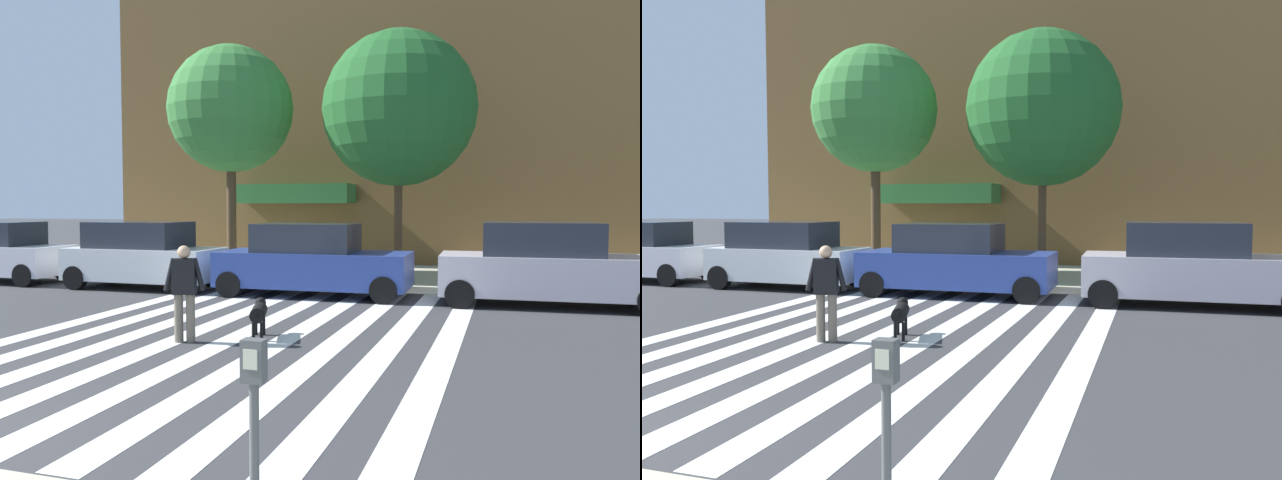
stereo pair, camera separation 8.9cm
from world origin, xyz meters
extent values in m
plane|color=#353538|center=(0.00, 6.20, 0.00)|extent=(160.00, 160.00, 0.00)
cube|color=#ADAD9A|center=(0.00, 15.40, 0.07)|extent=(80.00, 6.00, 0.15)
cube|color=silver|center=(-2.20, 6.20, 0.00)|extent=(0.45, 11.80, 0.01)
cube|color=silver|center=(-1.30, 6.20, 0.00)|extent=(0.45, 11.80, 0.01)
cube|color=silver|center=(-0.40, 6.20, 0.00)|extent=(0.45, 11.80, 0.01)
cube|color=silver|center=(0.50, 6.20, 0.00)|extent=(0.45, 11.80, 0.01)
cube|color=silver|center=(1.40, 6.20, 0.00)|extent=(0.45, 11.80, 0.01)
cube|color=silver|center=(2.30, 6.20, 0.00)|extent=(0.45, 11.80, 0.01)
cube|color=silver|center=(3.20, 6.20, 0.00)|extent=(0.45, 11.80, 0.01)
cube|color=silver|center=(4.10, 6.20, 0.00)|extent=(0.45, 11.80, 0.01)
cube|color=silver|center=(5.00, 6.20, 0.00)|extent=(0.45, 11.80, 0.01)
cube|color=#2C6732|center=(-1.72, 17.80, 2.75)|extent=(4.41, 1.60, 0.70)
cylinder|color=#515456|center=(4.51, -0.59, 0.70)|extent=(0.06, 0.06, 1.10)
cube|color=#515456|center=(4.51, -0.59, 1.38)|extent=(0.14, 0.10, 0.26)
cube|color=beige|center=(4.51, -0.64, 1.40)|extent=(0.09, 0.01, 0.12)
cube|color=silver|center=(-8.84, 11.02, 0.68)|extent=(4.29, 1.83, 0.86)
cylinder|color=black|center=(-7.18, 11.84, 0.33)|extent=(0.66, 0.22, 0.66)
cylinder|color=black|center=(-7.19, 10.19, 0.33)|extent=(0.66, 0.22, 0.66)
cube|color=silver|center=(-3.78, 11.02, 0.69)|extent=(4.25, 1.91, 0.88)
cube|color=#232833|center=(-3.95, 11.02, 1.50)|extent=(2.63, 1.68, 0.72)
cylinder|color=black|center=(-2.14, 11.89, 0.33)|extent=(0.66, 0.22, 0.66)
cylinder|color=black|center=(-2.14, 10.15, 0.33)|extent=(0.66, 0.22, 0.66)
cylinder|color=black|center=(-5.42, 11.90, 0.33)|extent=(0.66, 0.22, 0.66)
cylinder|color=black|center=(-5.43, 10.15, 0.33)|extent=(0.66, 0.22, 0.66)
cube|color=navy|center=(1.19, 11.02, 0.69)|extent=(4.92, 2.04, 0.88)
cube|color=#232833|center=(0.99, 11.02, 1.49)|extent=(2.56, 1.76, 0.72)
cylinder|color=black|center=(3.13, 11.95, 0.33)|extent=(0.66, 0.23, 0.66)
cylinder|color=black|center=(3.17, 10.18, 0.33)|extent=(0.66, 0.23, 0.66)
cylinder|color=black|center=(-0.79, 11.87, 0.33)|extent=(0.66, 0.23, 0.66)
cylinder|color=black|center=(-0.75, 10.09, 0.33)|extent=(0.66, 0.23, 0.66)
cube|color=#BBB2BD|center=(6.85, 11.02, 0.71)|extent=(4.96, 2.07, 0.92)
cube|color=#232833|center=(6.65, 11.01, 1.55)|extent=(2.62, 1.76, 0.76)
cylinder|color=black|center=(8.78, 11.96, 0.33)|extent=(0.67, 0.24, 0.66)
cylinder|color=black|center=(4.85, 11.81, 0.33)|extent=(0.67, 0.24, 0.66)
cylinder|color=black|center=(4.92, 10.08, 0.33)|extent=(0.67, 0.24, 0.66)
cylinder|color=#4C3823|center=(-2.49, 13.92, 2.20)|extent=(0.30, 0.30, 4.10)
sphere|color=#337533|center=(-2.49, 13.92, 5.34)|extent=(3.96, 3.96, 3.96)
cylinder|color=#4C3823|center=(2.84, 13.93, 2.01)|extent=(0.24, 0.24, 3.73)
sphere|color=#1E5623|center=(2.84, 13.93, 5.11)|extent=(4.48, 4.48, 4.48)
cylinder|color=#6B6051|center=(0.65, 5.20, 0.41)|extent=(0.19, 0.19, 0.82)
cylinder|color=#6B6051|center=(0.84, 5.26, 0.41)|extent=(0.19, 0.19, 0.82)
cube|color=black|center=(0.74, 5.23, 1.12)|extent=(0.44, 0.35, 0.60)
cylinder|color=black|center=(0.51, 5.16, 1.15)|extent=(0.24, 0.15, 0.57)
cylinder|color=black|center=(0.97, 5.31, 1.15)|extent=(0.24, 0.15, 0.57)
sphere|color=tan|center=(0.74, 5.23, 1.53)|extent=(0.28, 0.28, 0.22)
cylinder|color=black|center=(1.80, 5.91, 0.45)|extent=(0.47, 0.77, 0.26)
sphere|color=black|center=(1.67, 6.33, 0.55)|extent=(0.25, 0.25, 0.20)
cylinder|color=black|center=(1.95, 5.47, 0.50)|extent=(0.11, 0.23, 0.16)
cylinder|color=black|center=(1.66, 6.13, 0.16)|extent=(0.07, 0.07, 0.32)
cylinder|color=black|center=(1.79, 6.17, 0.16)|extent=(0.07, 0.07, 0.32)
cylinder|color=black|center=(1.82, 5.65, 0.16)|extent=(0.07, 0.07, 0.32)
cylinder|color=black|center=(1.95, 5.69, 0.16)|extent=(0.07, 0.07, 0.32)
camera|label=1|loc=(5.96, -3.94, 2.31)|focal=34.61mm
camera|label=2|loc=(6.05, -3.92, 2.31)|focal=34.61mm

